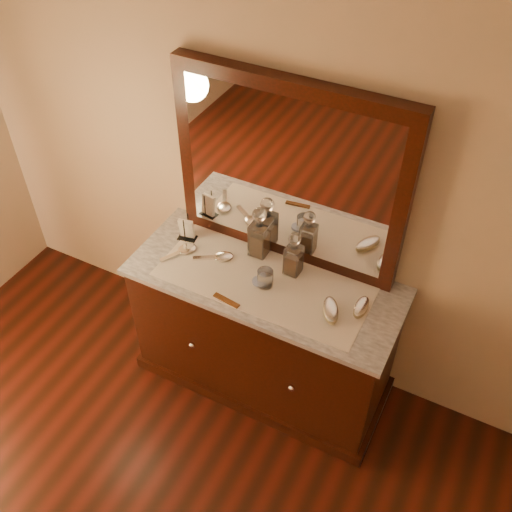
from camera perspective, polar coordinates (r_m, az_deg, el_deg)
name	(u,v)px	position (r m, az deg, el deg)	size (l,w,h in m)	color
dresser_cabinet	(264,333)	(3.32, 0.80, -7.61)	(1.40, 0.55, 0.82)	black
dresser_plinth	(263,372)	(3.62, 0.74, -11.30)	(1.46, 0.59, 0.08)	black
knob_left	(192,345)	(3.24, -6.30, -8.70)	(0.04, 0.04, 0.04)	silver
knob_right	(291,388)	(3.06, 3.49, -12.80)	(0.04, 0.04, 0.04)	silver
marble_top	(265,281)	(3.01, 0.88, -2.51)	(1.44, 0.59, 0.03)	white
mirror_frame	(289,175)	(2.84, 3.23, 7.94)	(1.20, 0.08, 1.00)	black
mirror_glass	(286,179)	(2.81, 2.93, 7.59)	(1.06, 0.01, 0.86)	white
lace_runner	(263,282)	(2.98, 0.71, -2.53)	(1.10, 0.45, 0.00)	silver
pin_dish	(259,281)	(2.97, 0.31, -2.49)	(0.07, 0.07, 0.01)	silver
comb	(226,300)	(2.89, -2.92, -4.37)	(0.15, 0.03, 0.01)	brown
napkin_rack	(187,230)	(3.21, -6.81, 2.56)	(0.11, 0.08, 0.15)	black
decanter_left	(259,237)	(3.05, 0.33, 1.91)	(0.09, 0.09, 0.31)	brown
decanter_right	(294,258)	(2.96, 3.70, -0.17)	(0.08, 0.08, 0.26)	brown
brush_near	(331,310)	(2.84, 7.33, -5.31)	(0.14, 0.18, 0.05)	#8D7E56
brush_far	(361,307)	(2.88, 10.28, -4.97)	(0.07, 0.14, 0.04)	#8D7E56
hand_mirror_outer	(184,250)	(3.16, -7.07, 0.58)	(0.15, 0.22, 0.02)	silver
hand_mirror_inner	(220,257)	(3.10, -3.53, -0.07)	(0.21, 0.16, 0.02)	silver
tumblers	(265,278)	(2.93, 0.91, -2.18)	(0.08, 0.08, 0.09)	white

